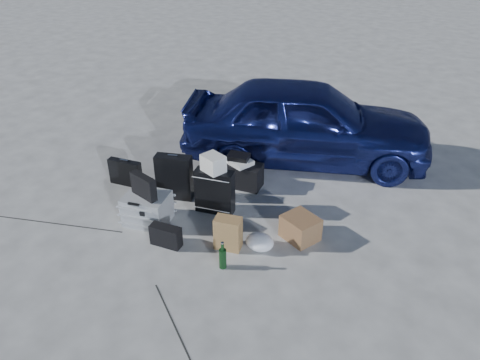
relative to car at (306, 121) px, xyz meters
name	(u,v)px	position (x,y,z in m)	size (l,w,h in m)	color
ground	(179,239)	(-0.48, -2.55, -0.61)	(60.00, 60.00, 0.00)	beige
car	(306,121)	(0.00, 0.00, 0.00)	(1.44, 3.58, 1.22)	navy
pelican_case	(147,209)	(-1.01, -2.45, -0.42)	(0.51, 0.42, 0.37)	#AFB3B5
laptop_bag	(144,186)	(-1.01, -2.47, -0.10)	(0.38, 0.09, 0.28)	black
briefcase	(126,173)	(-1.83, -1.91, -0.43)	(0.47, 0.10, 0.37)	black
suitcase_left	(174,177)	(-1.05, -1.84, -0.31)	(0.47, 0.17, 0.61)	black
suitcase_right	(215,191)	(-0.42, -1.86, -0.32)	(0.48, 0.17, 0.58)	black
white_carton	(213,163)	(-0.43, -1.85, 0.07)	(0.26, 0.21, 0.21)	silver
duffel_bag	(238,174)	(-0.49, -1.16, -0.44)	(0.67, 0.29, 0.33)	black
flat_box_white	(239,161)	(-0.48, -1.15, -0.25)	(0.35, 0.27, 0.06)	silver
flat_box_black	(238,157)	(-0.49, -1.14, -0.18)	(0.29, 0.21, 0.06)	black
kraft_bag	(228,233)	(0.09, -2.40, -0.41)	(0.29, 0.18, 0.39)	#9C7744
cardboard_box	(300,228)	(0.73, -1.85, -0.47)	(0.38, 0.33, 0.29)	olive
plastic_bag	(260,242)	(0.41, -2.25, -0.52)	(0.32, 0.28, 0.18)	white
messenger_bag	(166,236)	(-0.54, -2.71, -0.49)	(0.36, 0.13, 0.25)	black
green_bottle	(223,256)	(0.22, -2.72, -0.45)	(0.08, 0.08, 0.32)	black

